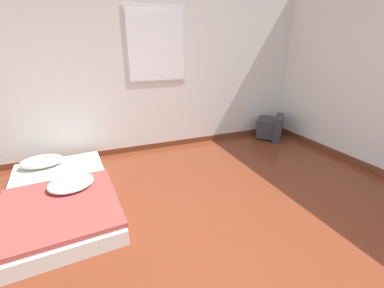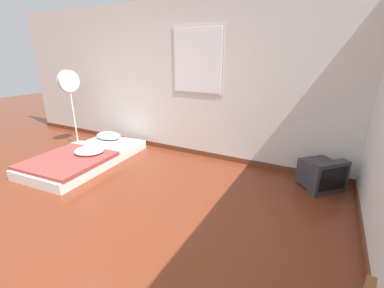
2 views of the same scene
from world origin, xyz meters
The scene contains 4 objects.
ground_plane centered at (0.00, 0.00, 0.00)m, with size 20.00×20.00×0.00m, color maroon.
wall_back centered at (0.00, 2.72, 1.29)m, with size 8.02×0.08×2.60m.
mattress_bed centered at (-1.17, 1.49, 0.11)m, with size 1.22×2.05×0.30m.
crt_tv centered at (2.37, 2.37, 0.21)m, with size 0.64×0.64×0.43m.
Camera 1 is at (-0.73, -1.31, 1.66)m, focal length 24.00 mm.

